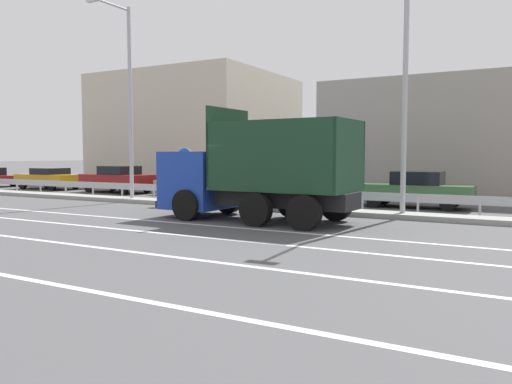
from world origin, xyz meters
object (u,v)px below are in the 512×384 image
street_lamp_1 (128,95)px  parked_car_5 (415,189)px  parked_car_1 (49,178)px  parked_car_3 (194,183)px  street_lamp_2 (404,77)px  parked_car_4 (274,185)px  dump_truck (238,182)px  parked_car_2 (118,179)px  median_road_sign (185,174)px

street_lamp_1 → parked_car_5: bearing=17.4°
parked_car_1 → parked_car_3: (11.10, 0.45, -0.06)m
street_lamp_2 → parked_car_4: bearing=149.0°
dump_truck → parked_car_4: dump_truck is taller
street_lamp_1 → parked_car_2: 7.49m
median_road_sign → street_lamp_1: street_lamp_1 is taller
street_lamp_2 → street_lamp_1: bearing=179.6°
parked_car_2 → parked_car_3: parked_car_2 is taller
parked_car_1 → parked_car_2: parked_car_2 is taller
street_lamp_2 → parked_car_4: size_ratio=1.82×
street_lamp_2 → parked_car_5: 5.65m
dump_truck → parked_car_3: 10.43m
dump_truck → street_lamp_2: size_ratio=0.80×
dump_truck → parked_car_2: dump_truck is taller
street_lamp_1 → parked_car_3: bearing=85.0°
parked_car_5 → parked_car_2: bearing=88.8°
parked_car_1 → parked_car_2: bearing=-90.2°
parked_car_4 → median_road_sign: bearing=-31.0°
street_lamp_1 → parked_car_3: (0.39, 4.53, -4.33)m
median_road_sign → street_lamp_2: size_ratio=0.30×
dump_truck → median_road_sign: (-4.51, 2.95, 0.11)m
median_road_sign → parked_car_5: (9.05, 3.78, -0.62)m
dump_truck → median_road_sign: 5.39m
parked_car_2 → parked_car_5: parked_car_2 is taller
median_road_sign → dump_truck: bearing=-33.2°
dump_truck → street_lamp_2: (4.88, 2.81, 3.55)m
parked_car_1 → parked_car_4: 16.15m
dump_truck → parked_car_3: bearing=46.5°
parked_car_2 → parked_car_4: 10.14m
median_road_sign → parked_car_5: 9.83m
parked_car_5 → street_lamp_2: bearing=-175.5°
dump_truck → median_road_sign: size_ratio=2.71×
parked_car_2 → parked_car_3: bearing=-80.9°
median_road_sign → parked_car_2: bearing=153.0°
parked_car_1 → dump_truck: bearing=-110.8°
median_road_sign → street_lamp_1: size_ratio=0.28×
parked_car_1 → parked_car_3: size_ratio=1.02×
parked_car_1 → parked_car_5: size_ratio=0.95×
street_lamp_1 → parked_car_3: size_ratio=2.05×
parked_car_1 → parked_car_2: size_ratio=0.92×
parked_car_2 → parked_car_4: bearing=-85.3°
dump_truck → parked_car_4: bearing=19.6°
parked_car_3 → parked_car_5: parked_car_5 is taller
median_road_sign → street_lamp_2: street_lamp_2 is taller
parked_car_3 → parked_car_4: 5.06m
dump_truck → parked_car_2: (-12.39, 6.96, -0.48)m
parked_car_2 → parked_car_4: size_ratio=1.02×
dump_truck → parked_car_4: size_ratio=1.46×
parked_car_3 → street_lamp_1: bearing=-0.6°
street_lamp_2 → parked_car_5: street_lamp_2 is taller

